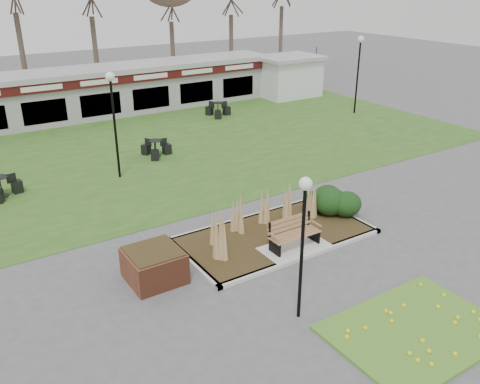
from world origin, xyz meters
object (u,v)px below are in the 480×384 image
lamp_post_near_left (304,218)px  lamp_post_far_right (359,58)px  service_hut (288,76)px  bistro_set_d (218,112)px  patio_umbrella (315,73)px  food_pavilion (92,92)px  bistro_set_a (156,151)px  park_bench (293,233)px  bistro_set_b (1,190)px  brick_planter (154,265)px  lamp_post_mid_right (112,102)px

lamp_post_near_left → lamp_post_far_right: lamp_post_far_right is taller
lamp_post_near_left → lamp_post_far_right: 21.51m
service_hut → bistro_set_d: 7.58m
patio_umbrella → lamp_post_near_left: bearing=-131.2°
lamp_post_near_left → lamp_post_far_right: (16.02, 14.33, 0.64)m
food_pavilion → bistro_set_d: size_ratio=15.47×
lamp_post_far_right → bistro_set_d: 9.16m
lamp_post_near_left → bistro_set_a: (2.08, 13.44, -2.50)m
park_bench → patio_umbrella: patio_umbrella is taller
patio_umbrella → bistro_set_b: bearing=-160.2°
bistro_set_d → bistro_set_b: bearing=-155.7°
park_bench → lamp_post_far_right: size_ratio=0.36×
brick_planter → bistro_set_a: (4.46, 9.88, -0.19)m
service_hut → lamp_post_near_left: size_ratio=1.15×
food_pavilion → lamp_post_near_left: 22.66m
brick_planter → lamp_post_mid_right: lamp_post_mid_right is taller
lamp_post_near_left → patio_umbrella: (18.02, 20.56, -1.41)m
service_hut → lamp_post_near_left: (-15.52, -20.56, 1.34)m
lamp_post_mid_right → service_hut: bearing=29.0°
food_pavilion → lamp_post_far_right: (14.00, -8.19, 1.95)m
food_pavilion → lamp_post_mid_right: (-2.40, -10.78, 1.81)m
bistro_set_b → bistro_set_d: bearing=24.3°
patio_umbrella → food_pavilion: bearing=173.0°
brick_planter → lamp_post_far_right: lamp_post_far_right is taller
food_pavilion → bistro_set_b: (-7.03, -10.26, -1.18)m
bistro_set_b → bistro_set_a: bearing=9.4°
park_bench → lamp_post_near_left: bearing=-125.7°
service_hut → lamp_post_mid_right: (-15.90, -8.82, 1.83)m
lamp_post_near_left → patio_umbrella: bearing=48.8°
lamp_post_far_right → lamp_post_mid_right: bearing=-171.0°
bistro_set_a → park_bench: bearing=-90.3°
bistro_set_a → bistro_set_d: (6.30, 4.85, 0.02)m
bistro_set_a → patio_umbrella: size_ratio=0.68×
brick_planter → service_hut: (17.90, 17.00, 0.97)m
food_pavilion → bistro_set_a: size_ratio=16.49×
bistro_set_b → lamp_post_near_left: bearing=-67.8°
lamp_post_far_right → bistro_set_a: (-13.94, -0.89, -3.14)m
food_pavilion → park_bench: bearing=-90.0°
park_bench → brick_planter: 4.47m
service_hut → brick_planter: bearing=-136.5°
lamp_post_near_left → lamp_post_far_right: size_ratio=0.81×
food_pavilion → bistro_set_b: bearing=-124.4°
lamp_post_far_right → bistro_set_a: 14.32m
brick_planter → bistro_set_b: 9.09m
lamp_post_near_left → patio_umbrella: lamp_post_near_left is taller
food_pavilion → lamp_post_mid_right: bearing=-102.6°
park_bench → brick_planter: park_bench is taller
park_bench → bistro_set_a: size_ratio=1.14×
bistro_set_b → lamp_post_mid_right: bearing=-6.5°
park_bench → bistro_set_d: park_bench is taller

